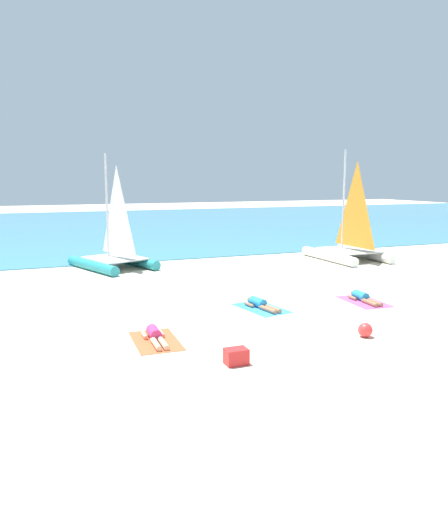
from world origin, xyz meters
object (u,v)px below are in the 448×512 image
at_px(sunbather_center_left, 260,304).
at_px(sunbather_center_right, 363,297).
at_px(towel_center_right, 364,301).
at_px(sunbather_leftmost, 155,335).
at_px(beach_ball, 365,330).
at_px(cooler_box, 236,356).
at_px(sailboat_teal, 114,252).
at_px(sailboat_white, 349,244).
at_px(towel_center_left, 261,308).
at_px(towel_leftmost, 156,341).

relative_size(sunbather_center_left, sunbather_center_right, 1.00).
bearing_deg(sunbather_center_right, towel_center_right, -90.00).
bearing_deg(towel_center_right, sunbather_leftmost, -169.51).
height_order(beach_ball, cooler_box, beach_ball).
distance_m(sailboat_teal, towel_center_right, 11.59).
height_order(sunbather_center_left, cooler_box, cooler_box).
relative_size(sailboat_white, sunbather_center_left, 3.52).
bearing_deg(towel_center_left, sailboat_white, 40.35).
distance_m(sailboat_teal, towel_center_left, 9.51).
bearing_deg(sunbather_leftmost, beach_ball, -16.75).
bearing_deg(beach_ball, sailboat_teal, 109.32).
height_order(sunbather_center_left, towel_center_right, sunbather_center_left).
bearing_deg(towel_leftmost, towel_center_left, 26.23).
distance_m(towel_center_left, sunbather_center_left, 0.14).
height_order(towel_center_left, towel_center_right, same).
bearing_deg(sunbather_center_left, towel_center_right, -18.69).
relative_size(towel_center_right, cooler_box, 3.80).
xyz_separation_m(towel_center_left, towel_center_right, (3.57, -0.47, 0.00)).
relative_size(towel_center_right, sunbather_center_right, 1.21).
bearing_deg(sunbather_center_left, towel_center_left, -90.00).
height_order(towel_leftmost, towel_center_right, same).
relative_size(sailboat_teal, towel_leftmost, 2.74).
distance_m(sailboat_white, sunbather_center_right, 8.79).
height_order(towel_center_left, sunbather_center_right, sunbather_center_right).
bearing_deg(sunbather_leftmost, towel_center_right, 12.50).
height_order(sailboat_teal, sunbather_center_left, sailboat_teal).
height_order(sailboat_white, beach_ball, sailboat_white).
xyz_separation_m(towel_center_left, sunbather_center_left, (-0.01, 0.07, 0.13)).
height_order(towel_leftmost, sunbather_leftmost, sunbather_leftmost).
relative_size(towel_center_left, towel_center_right, 1.00).
height_order(sailboat_white, sunbather_leftmost, sailboat_white).
relative_size(towel_center_right, beach_ball, 5.01).
distance_m(towel_center_left, towel_center_right, 3.61).
bearing_deg(cooler_box, beach_ball, 7.91).
xyz_separation_m(beach_ball, cooler_box, (-3.86, -0.54, -0.01)).
bearing_deg(towel_leftmost, sailboat_teal, 86.06).
bearing_deg(beach_ball, sunbather_center_right, 53.83).
bearing_deg(towel_leftmost, sailboat_white, 36.32).
xyz_separation_m(sunbather_center_left, towel_center_right, (3.59, -0.54, -0.13)).
distance_m(sailboat_teal, sunbather_center_left, 9.43).
height_order(sailboat_white, sunbather_center_left, sailboat_white).
relative_size(towel_center_left, sunbather_center_left, 1.21).
distance_m(towel_center_right, cooler_box, 7.20).
xyz_separation_m(towel_center_left, sunbather_center_right, (3.58, -0.40, 0.13)).
height_order(sunbather_leftmost, sunbather_center_left, same).
relative_size(sailboat_teal, sunbather_center_right, 3.32).
bearing_deg(sunbather_leftmost, sunbather_center_right, 12.99).
relative_size(towel_leftmost, sunbather_leftmost, 1.22).
xyz_separation_m(towel_leftmost, cooler_box, (1.28, -2.21, 0.17)).
relative_size(towel_leftmost, beach_ball, 5.01).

